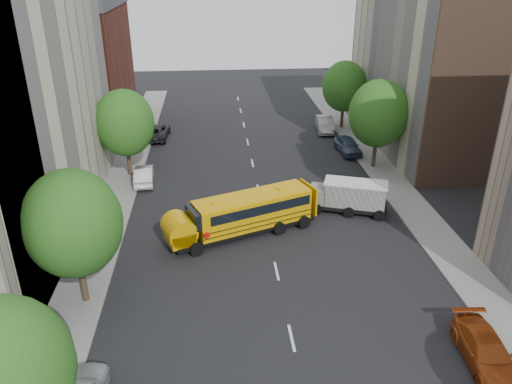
{
  "coord_description": "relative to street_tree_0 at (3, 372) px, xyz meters",
  "views": [
    {
      "loc": [
        -3.56,
        -27.48,
        17.39
      ],
      "look_at": [
        -0.91,
        2.0,
        3.55
      ],
      "focal_mm": 35.0,
      "sensor_mm": 36.0,
      "label": 1
    }
  ],
  "objects": [
    {
      "name": "ground",
      "position": [
        11.0,
        14.0,
        -4.64
      ],
      "size": [
        120.0,
        120.0,
        0.0
      ],
      "primitive_type": "plane",
      "color": "black",
      "rests_on": "ground"
    },
    {
      "name": "sidewalk_left",
      "position": [
        -0.5,
        19.0,
        -4.58
      ],
      "size": [
        3.0,
        80.0,
        0.12
      ],
      "primitive_type": "cube",
      "color": "slate",
      "rests_on": "ground"
    },
    {
      "name": "sidewalk_right",
      "position": [
        22.5,
        19.0,
        -4.58
      ],
      "size": [
        3.0,
        80.0,
        0.12
      ],
      "primitive_type": "cube",
      "color": "slate",
      "rests_on": "ground"
    },
    {
      "name": "lane_markings",
      "position": [
        11.0,
        24.0,
        -4.64
      ],
      "size": [
        0.15,
        64.0,
        0.01
      ],
      "primitive_type": "cube",
      "color": "silver",
      "rests_on": "ground"
    },
    {
      "name": "building_left_redbrick",
      "position": [
        -7.0,
        42.0,
        1.86
      ],
      "size": [
        10.0,
        15.0,
        13.0
      ],
      "primitive_type": "cube",
      "color": "maroon",
      "rests_on": "ground"
    },
    {
      "name": "building_right_far",
      "position": [
        29.0,
        34.0,
        4.36
      ],
      "size": [
        10.0,
        22.0,
        18.0
      ],
      "primitive_type": "cube",
      "color": "#C3B597",
      "rests_on": "ground"
    },
    {
      "name": "building_right_sidewall",
      "position": [
        29.0,
        23.0,
        4.36
      ],
      "size": [
        10.1,
        0.3,
        18.0
      ],
      "primitive_type": "cube",
      "color": "brown",
      "rests_on": "ground"
    },
    {
      "name": "street_tree_0",
      "position": [
        0.0,
        0.0,
        0.0
      ],
      "size": [
        4.8,
        4.8,
        7.41
      ],
      "color": "#38281C",
      "rests_on": "ground"
    },
    {
      "name": "street_tree_1",
      "position": [
        0.0,
        10.0,
        0.31
      ],
      "size": [
        5.12,
        5.12,
        7.9
      ],
      "color": "#38281C",
      "rests_on": "ground"
    },
    {
      "name": "street_tree_2",
      "position": [
        0.0,
        28.0,
        0.19
      ],
      "size": [
        4.99,
        4.99,
        7.71
      ],
      "color": "#38281C",
      "rests_on": "ground"
    },
    {
      "name": "street_tree_4",
      "position": [
        22.0,
        28.0,
        0.43
      ],
      "size": [
        5.25,
        5.25,
        8.1
      ],
      "color": "#38281C",
      "rests_on": "ground"
    },
    {
      "name": "street_tree_5",
      "position": [
        22.0,
        40.0,
        0.06
      ],
      "size": [
        4.86,
        4.86,
        7.51
      ],
      "color": "#38281C",
      "rests_on": "ground"
    },
    {
      "name": "school_bus",
      "position": [
        9.18,
        16.78,
        -3.03
      ],
      "size": [
        10.36,
        5.95,
        2.89
      ],
      "rotation": [
        0.0,
        0.0,
        0.38
      ],
      "color": "black",
      "rests_on": "ground"
    },
    {
      "name": "safari_truck",
      "position": [
        17.41,
        19.5,
        -3.34
      ],
      "size": [
        6.07,
        3.72,
        2.46
      ],
      "rotation": [
        0.0,
        0.0,
        -0.33
      ],
      "color": "black",
      "rests_on": "ground"
    },
    {
      "name": "parked_car_1",
      "position": [
        1.4,
        26.3,
        -3.92
      ],
      "size": [
        1.88,
        4.47,
        1.44
      ],
      "primitive_type": "imported",
      "rotation": [
        0.0,
        0.0,
        3.22
      ],
      "color": "silver",
      "rests_on": "ground"
    },
    {
      "name": "parked_car_2",
      "position": [
        1.4,
        38.12,
        -3.89
      ],
      "size": [
        2.83,
        5.57,
        1.51
      ],
      "primitive_type": "imported",
      "rotation": [
        0.0,
        0.0,
        3.08
      ],
      "color": "black",
      "rests_on": "ground"
    },
    {
      "name": "parked_car_3",
      "position": [
        19.8,
        3.49,
        -3.93
      ],
      "size": [
        2.4,
        5.06,
        1.42
      ],
      "primitive_type": "imported",
      "rotation": [
        0.0,
        0.0,
        -0.08
      ],
      "color": "#983C13",
      "rests_on": "ground"
    },
    {
      "name": "parked_car_4",
      "position": [
        20.6,
        31.86,
        -3.86
      ],
      "size": [
        2.12,
        4.68,
        1.56
      ],
      "primitive_type": "imported",
      "rotation": [
        0.0,
        0.0,
        0.06
      ],
      "color": "#34405B",
      "rests_on": "ground"
    },
    {
      "name": "parked_car_5",
      "position": [
        19.8,
        38.91,
        -3.84
      ],
      "size": [
        2.14,
        5.01,
        1.61
      ],
      "primitive_type": "imported",
      "rotation": [
        0.0,
        0.0,
        -0.09
      ],
      "color": "gray",
      "rests_on": "ground"
    }
  ]
}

